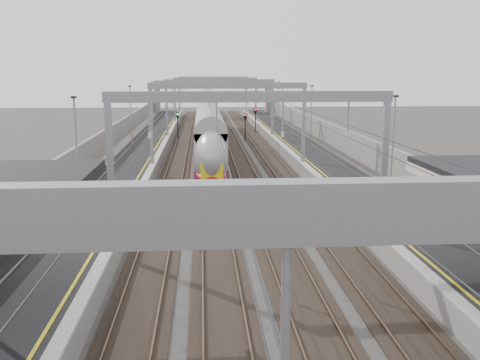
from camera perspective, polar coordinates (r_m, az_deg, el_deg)
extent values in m
cube|color=black|center=(48.04, -11.01, 1.73)|extent=(4.00, 120.00, 1.00)
cube|color=black|center=(48.75, 8.01, 1.97)|extent=(4.00, 120.00, 1.00)
cube|color=black|center=(47.82, -6.82, 1.26)|extent=(2.40, 140.00, 0.08)
cube|color=brown|center=(47.84, -7.68, 1.35)|extent=(0.07, 140.00, 0.14)
cube|color=brown|center=(47.77, -5.96, 1.38)|extent=(0.07, 140.00, 0.14)
cube|color=black|center=(47.77, -3.22, 1.31)|extent=(2.40, 140.00, 0.08)
cube|color=brown|center=(47.75, -4.09, 1.40)|extent=(0.07, 140.00, 0.14)
cube|color=brown|center=(47.77, -2.36, 1.43)|extent=(0.07, 140.00, 0.14)
cube|color=black|center=(47.90, 0.37, 1.36)|extent=(2.40, 140.00, 0.08)
cube|color=brown|center=(47.84, -0.49, 1.45)|extent=(0.07, 140.00, 0.14)
cube|color=brown|center=(47.95, 1.23, 1.47)|extent=(0.07, 140.00, 0.14)
cube|color=black|center=(48.22, 3.93, 1.40)|extent=(2.40, 140.00, 0.08)
cube|color=brown|center=(48.11, 3.08, 1.49)|extent=(0.07, 140.00, 0.14)
cube|color=brown|center=(48.31, 4.77, 1.51)|extent=(0.07, 140.00, 0.14)
cube|color=gray|center=(4.69, 23.51, -2.85)|extent=(13.00, 0.25, 0.50)
cube|color=gray|center=(24.72, -13.66, 1.50)|extent=(0.28, 0.28, 6.60)
cube|color=gray|center=(25.80, 15.13, 1.83)|extent=(0.28, 0.28, 6.60)
cube|color=gray|center=(24.14, 1.07, 8.88)|extent=(13.00, 0.25, 0.50)
cube|color=gray|center=(44.41, -9.46, 5.95)|extent=(0.28, 0.28, 6.60)
cube|color=gray|center=(45.02, 6.81, 6.10)|extent=(0.28, 0.28, 6.60)
cube|color=gray|center=(44.09, -1.29, 10.04)|extent=(13.00, 0.25, 0.50)
cube|color=gray|center=(64.29, -7.83, 7.65)|extent=(0.28, 0.28, 6.60)
cube|color=gray|center=(64.71, 3.48, 7.76)|extent=(0.28, 0.28, 6.60)
cube|color=gray|center=(64.07, -2.18, 10.47)|extent=(13.00, 0.25, 0.50)
cube|color=gray|center=(84.22, -6.97, 8.55)|extent=(0.28, 0.28, 6.60)
cube|color=gray|center=(84.55, 1.69, 8.64)|extent=(0.28, 0.28, 6.60)
cube|color=gray|center=(84.05, -2.65, 10.70)|extent=(13.00, 0.25, 0.50)
cube|color=gray|center=(102.19, -6.47, 9.06)|extent=(0.28, 0.28, 6.60)
cube|color=gray|center=(102.45, 0.67, 9.13)|extent=(0.28, 0.28, 6.60)
cube|color=gray|center=(102.05, -2.91, 10.82)|extent=(13.00, 0.25, 0.50)
cylinder|color=#262628|center=(52.15, -6.71, 8.15)|extent=(0.03, 140.00, 0.03)
cylinder|color=#262628|center=(52.11, -3.38, 8.20)|extent=(0.03, 140.00, 0.03)
cylinder|color=#262628|center=(52.23, -0.05, 8.23)|extent=(0.03, 140.00, 0.03)
cylinder|color=#262628|center=(52.53, 3.25, 8.23)|extent=(0.03, 140.00, 0.03)
cube|color=slate|center=(102.07, -2.91, 10.18)|extent=(22.00, 2.20, 1.40)
cube|color=slate|center=(102.50, -8.83, 8.33)|extent=(1.00, 2.20, 6.20)
cube|color=slate|center=(102.94, 3.03, 8.46)|extent=(1.00, 2.20, 6.20)
cube|color=slate|center=(48.37, -14.83, 2.94)|extent=(0.30, 120.00, 3.20)
cube|color=slate|center=(49.36, 11.69, 3.25)|extent=(0.30, 120.00, 3.20)
cube|color=maroon|center=(51.80, -3.30, 2.71)|extent=(2.60, 22.13, 0.77)
cube|color=#9E9EA3|center=(51.56, -3.33, 4.72)|extent=(2.60, 22.13, 2.89)
cube|color=black|center=(44.22, -3.15, 0.80)|extent=(1.92, 2.31, 0.48)
cube|color=maroon|center=(74.14, -3.56, 5.35)|extent=(2.60, 22.13, 0.77)
cube|color=#9E9EA3|center=(73.96, -3.58, 6.75)|extent=(2.60, 22.13, 2.89)
cube|color=black|center=(66.48, -3.49, 4.37)|extent=(1.92, 2.31, 0.48)
ellipsoid|color=#9E9EA3|center=(40.45, -3.09, 2.46)|extent=(2.60, 5.00, 4.04)
cube|color=yellow|center=(38.56, -3.02, 0.71)|extent=(1.64, 0.12, 1.44)
cube|color=black|center=(38.74, -3.06, 2.92)|extent=(1.54, 0.56, 0.91)
cylinder|color=black|center=(68.20, -6.64, 5.53)|extent=(0.12, 0.12, 3.00)
cube|color=black|center=(68.05, -6.67, 6.87)|extent=(0.32, 0.22, 0.75)
sphere|color=#0CE526|center=(67.91, -6.68, 6.99)|extent=(0.16, 0.16, 0.16)
cylinder|color=black|center=(66.77, 0.55, 5.48)|extent=(0.12, 0.12, 3.00)
cube|color=black|center=(66.62, 0.56, 6.85)|extent=(0.32, 0.22, 0.75)
sphere|color=red|center=(66.48, 0.57, 6.97)|extent=(0.16, 0.16, 0.16)
cylinder|color=black|center=(76.00, 1.66, 6.21)|extent=(0.12, 0.12, 3.00)
cube|color=black|center=(75.87, 1.67, 7.41)|extent=(0.32, 0.22, 0.75)
sphere|color=red|center=(75.73, 1.68, 7.52)|extent=(0.16, 0.16, 0.16)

